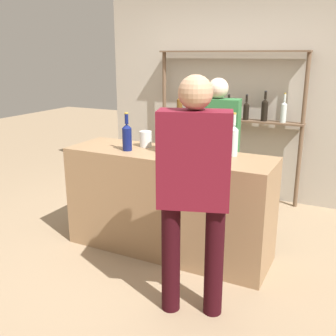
{
  "coord_description": "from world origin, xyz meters",
  "views": [
    {
      "loc": [
        1.53,
        -3.07,
        1.82
      ],
      "look_at": [
        0.0,
        0.0,
        0.82
      ],
      "focal_mm": 42.0,
      "sensor_mm": 36.0,
      "label": 1
    }
  ],
  "objects_px": {
    "cork_jar": "(146,139)",
    "server_behind_counter": "(216,142)",
    "counter_bottle_1": "(220,142)",
    "counter_bottle_2": "(127,136)",
    "counter_bottle_0": "(233,139)",
    "ice_bucket": "(169,140)",
    "customer_right": "(194,183)"
  },
  "relations": [
    {
      "from": "counter_bottle_0",
      "to": "ice_bucket",
      "type": "bearing_deg",
      "value": -168.97
    },
    {
      "from": "counter_bottle_1",
      "to": "server_behind_counter",
      "type": "relative_size",
      "value": 0.23
    },
    {
      "from": "counter_bottle_2",
      "to": "ice_bucket",
      "type": "xyz_separation_m",
      "value": [
        0.36,
        0.13,
        -0.02
      ]
    },
    {
      "from": "counter_bottle_1",
      "to": "ice_bucket",
      "type": "bearing_deg",
      "value": 176.82
    },
    {
      "from": "counter_bottle_1",
      "to": "cork_jar",
      "type": "xyz_separation_m",
      "value": [
        -0.78,
        0.11,
        -0.07
      ]
    },
    {
      "from": "cork_jar",
      "to": "server_behind_counter",
      "type": "distance_m",
      "value": 0.83
    },
    {
      "from": "counter_bottle_1",
      "to": "counter_bottle_2",
      "type": "distance_m",
      "value": 0.86
    },
    {
      "from": "cork_jar",
      "to": "server_behind_counter",
      "type": "bearing_deg",
      "value": 54.48
    },
    {
      "from": "cork_jar",
      "to": "counter_bottle_2",
      "type": "bearing_deg",
      "value": -109.29
    },
    {
      "from": "counter_bottle_2",
      "to": "customer_right",
      "type": "xyz_separation_m",
      "value": [
        0.94,
        -0.66,
        -0.11
      ]
    },
    {
      "from": "counter_bottle_0",
      "to": "customer_right",
      "type": "distance_m",
      "value": 0.91
    },
    {
      "from": "cork_jar",
      "to": "customer_right",
      "type": "height_order",
      "value": "customer_right"
    },
    {
      "from": "counter_bottle_2",
      "to": "server_behind_counter",
      "type": "xyz_separation_m",
      "value": [
        0.55,
        0.88,
        -0.18
      ]
    },
    {
      "from": "counter_bottle_1",
      "to": "cork_jar",
      "type": "distance_m",
      "value": 0.79
    },
    {
      "from": "counter_bottle_1",
      "to": "server_behind_counter",
      "type": "xyz_separation_m",
      "value": [
        -0.31,
        0.77,
        -0.19
      ]
    },
    {
      "from": "ice_bucket",
      "to": "server_behind_counter",
      "type": "height_order",
      "value": "server_behind_counter"
    },
    {
      "from": "counter_bottle_0",
      "to": "counter_bottle_2",
      "type": "bearing_deg",
      "value": -165.23
    },
    {
      "from": "cork_jar",
      "to": "customer_right",
      "type": "bearing_deg",
      "value": -45.19
    },
    {
      "from": "counter_bottle_2",
      "to": "customer_right",
      "type": "distance_m",
      "value": 1.16
    },
    {
      "from": "counter_bottle_2",
      "to": "counter_bottle_0",
      "type": "bearing_deg",
      "value": 14.77
    },
    {
      "from": "ice_bucket",
      "to": "server_behind_counter",
      "type": "bearing_deg",
      "value": 75.49
    },
    {
      "from": "counter_bottle_0",
      "to": "server_behind_counter",
      "type": "distance_m",
      "value": 0.76
    },
    {
      "from": "counter_bottle_0",
      "to": "counter_bottle_1",
      "type": "relative_size",
      "value": 1.01
    },
    {
      "from": "server_behind_counter",
      "to": "customer_right",
      "type": "bearing_deg",
      "value": 7.56
    },
    {
      "from": "counter_bottle_1",
      "to": "cork_jar",
      "type": "bearing_deg",
      "value": 172.25
    },
    {
      "from": "counter_bottle_1",
      "to": "counter_bottle_2",
      "type": "bearing_deg",
      "value": -172.98
    },
    {
      "from": "ice_bucket",
      "to": "customer_right",
      "type": "xyz_separation_m",
      "value": [
        0.58,
        -0.8,
        -0.09
      ]
    },
    {
      "from": "counter_bottle_1",
      "to": "counter_bottle_2",
      "type": "height_order",
      "value": "counter_bottle_1"
    },
    {
      "from": "ice_bucket",
      "to": "counter_bottle_0",
      "type": "bearing_deg",
      "value": 11.03
    },
    {
      "from": "counter_bottle_1",
      "to": "server_behind_counter",
      "type": "distance_m",
      "value": 0.85
    },
    {
      "from": "counter_bottle_0",
      "to": "server_behind_counter",
      "type": "bearing_deg",
      "value": 120.53
    },
    {
      "from": "server_behind_counter",
      "to": "ice_bucket",
      "type": "bearing_deg",
      "value": -21.19
    }
  ]
}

